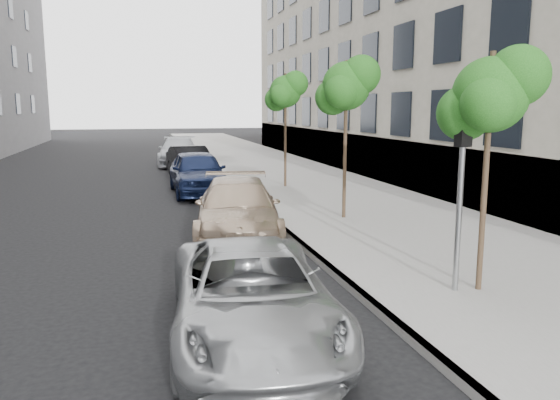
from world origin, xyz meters
name	(u,v)px	position (x,y,z in m)	size (l,w,h in m)	color
ground	(335,354)	(0.00, 0.00, 0.00)	(160.00, 160.00, 0.00)	black
sidewalk	(261,164)	(4.30, 24.00, 0.07)	(6.40, 72.00, 0.14)	gray
curb	(206,165)	(1.18, 24.00, 0.07)	(0.15, 72.00, 0.14)	#9E9B93
tree_near	(492,95)	(3.23, 1.50, 3.47)	(1.61, 1.41, 4.13)	#38281C
tree_mid	(347,86)	(3.23, 8.00, 3.85)	(1.69, 1.49, 4.55)	#38281C
tree_far	(286,92)	(3.23, 14.50, 3.87)	(1.62, 1.42, 4.53)	#38281C
signal_pole	(461,182)	(2.77, 1.55, 2.03)	(0.27, 0.23, 3.02)	#939699
minivan	(252,295)	(-0.98, 0.75, 0.66)	(2.19, 4.75, 1.32)	#9EA0A2
suv	(238,209)	(-0.10, 6.84, 0.74)	(2.06, 5.07, 1.47)	tan
sedan_blue	(198,172)	(-0.31, 14.25, 0.83)	(1.95, 4.85, 1.65)	#111A38
sedan_black	(191,162)	(-0.10, 19.47, 0.72)	(1.53, 4.39, 1.45)	black
sedan_rear	(179,151)	(-0.25, 24.96, 0.78)	(2.19, 5.39, 1.56)	#A2A4AA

